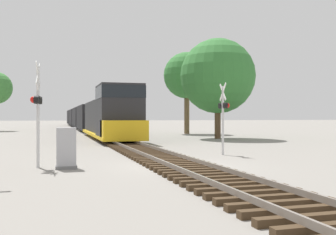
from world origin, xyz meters
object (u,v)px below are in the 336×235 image
relay_cabinet (66,149)px  tree_mid_background (187,76)px  crossing_signal_near (37,104)px  crossing_signal_far (223,111)px  tree_far_right (218,76)px  freight_train (85,118)px

relay_cabinet → tree_mid_background: (14.29, 27.54, 5.93)m
crossing_signal_near → crossing_signal_far: bearing=113.1°
crossing_signal_far → tree_far_right: 15.57m
freight_train → tree_mid_background: 22.78m
crossing_signal_near → tree_far_right: bearing=145.3°
tree_far_right → crossing_signal_near: bearing=-131.5°
relay_cabinet → tree_far_right: tree_far_right is taller
freight_train → relay_cabinet: (-4.23, -47.39, -1.07)m
crossing_signal_near → relay_cabinet: crossing_signal_near is taller
tree_far_right → freight_train: bearing=107.5°
relay_cabinet → tree_far_right: (13.71, 17.36, 4.85)m
tree_far_right → tree_mid_background: bearing=86.7°
freight_train → tree_mid_background: size_ratio=8.09×
freight_train → tree_mid_background: bearing=-63.1°
crossing_signal_near → tree_far_right: tree_far_right is taller
crossing_signal_far → relay_cabinet: 8.71m
relay_cabinet → tree_far_right: 22.65m
crossing_signal_far → tree_mid_background: size_ratio=0.39×
crossing_signal_near → tree_far_right: 22.51m
crossing_signal_far → relay_cabinet: crossing_signal_far is taller
crossing_signal_far → tree_mid_background: (6.37, 24.24, 4.41)m
freight_train → tree_far_right: bearing=-72.5°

